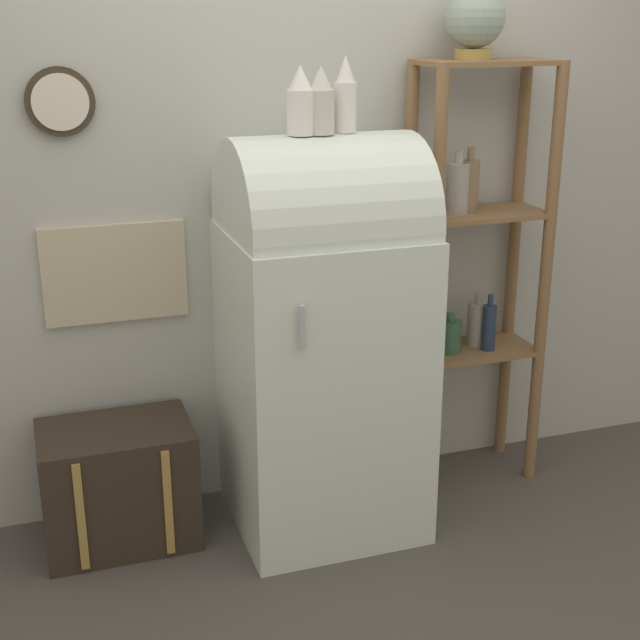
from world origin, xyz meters
name	(u,v)px	position (x,y,z in m)	size (l,w,h in m)	color
ground_plane	(341,544)	(0.00, 0.00, 0.00)	(12.00, 12.00, 0.00)	#4C4742
wall_back	(292,173)	(-0.01, 0.57, 1.35)	(7.00, 0.09, 2.70)	#B7B7AD
refrigerator	(322,331)	(0.00, 0.22, 0.80)	(0.70, 0.69, 1.54)	silver
suitcase_trunk	(119,484)	(-0.79, 0.32, 0.24)	(0.57, 0.40, 0.47)	#33281E
shelf_unit	(474,260)	(0.72, 0.38, 0.98)	(0.56, 0.31, 1.78)	olive
globe	(475,19)	(0.67, 0.39, 1.92)	(0.23, 0.23, 0.27)	#AD8942
vase_left	(300,103)	(-0.09, 0.20, 1.65)	(0.10, 0.10, 0.24)	white
vase_center	(321,102)	(-0.01, 0.20, 1.65)	(0.09, 0.09, 0.23)	beige
vase_right	(345,97)	(0.09, 0.23, 1.67)	(0.08, 0.08, 0.27)	white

